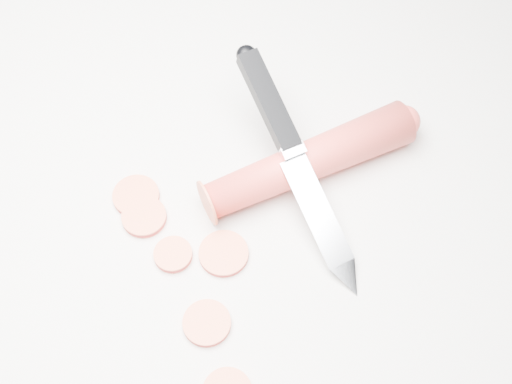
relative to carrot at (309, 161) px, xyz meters
The scene contains 8 objects.
ground 0.11m from the carrot, 117.07° to the right, with size 2.40×2.40×0.00m, color silver.
carrot is the anchor object (origin of this frame).
carrot_slice_0 0.14m from the carrot, 109.74° to the right, with size 0.03×0.03×0.01m, color #E9623B.
carrot_slice_2 0.15m from the carrot, 127.10° to the right, with size 0.04×0.04×0.01m, color #E9623B.
carrot_slice_3 0.16m from the carrot, 86.13° to the right, with size 0.04×0.04×0.01m, color #E9623B.
carrot_slice_4 0.11m from the carrot, 97.26° to the right, with size 0.04×0.04×0.01m, color #E9623B.
carrot_slice_5 0.15m from the carrot, 135.58° to the right, with size 0.04×0.04×0.01m, color #E9623B.
kitchen_knife 0.03m from the carrot, 86.15° to the right, with size 0.21×0.13×0.08m, color silver, non-canonical shape.
Camera 1 is at (0.20, -0.20, 0.53)m, focal length 50.00 mm.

